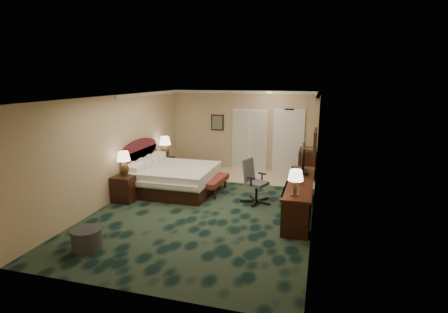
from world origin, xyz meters
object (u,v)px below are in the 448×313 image
(desk_chair, at_px, (257,182))
(tv, at_px, (303,159))
(bed, at_px, (175,179))
(lamp_near, at_px, (124,164))
(ottoman, at_px, (87,239))
(nightstand_far, at_px, (166,166))
(lamp_far, at_px, (165,147))
(bed_bench, at_px, (215,185))
(nightstand_near, at_px, (126,188))
(desk, at_px, (299,197))
(minibar, at_px, (307,164))

(desk_chair, bearing_deg, tv, 32.76)
(bed, bearing_deg, desk_chair, -7.94)
(lamp_near, relative_size, ottoman, 1.16)
(bed, distance_m, ottoman, 3.64)
(nightstand_far, bearing_deg, lamp_far, -63.86)
(bed_bench, bearing_deg, nightstand_near, -144.29)
(bed, bearing_deg, ottoman, -93.17)
(bed, xyz_separation_m, lamp_far, (-0.92, 1.39, 0.59))
(bed_bench, height_order, desk, desk)
(bed, relative_size, desk_chair, 1.96)
(ottoman, distance_m, desk, 4.64)
(bed_bench, bearing_deg, bed, -168.81)
(bed, height_order, minibar, minibar)
(lamp_near, height_order, minibar, lamp_near)
(nightstand_near, bearing_deg, bed, 50.74)
(desk, relative_size, minibar, 3.03)
(lamp_far, height_order, tv, tv)
(nightstand_near, relative_size, desk, 0.24)
(desk_chair, distance_m, minibar, 2.89)
(nightstand_near, relative_size, ottoman, 1.22)
(nightstand_near, height_order, minibar, minibar)
(nightstand_near, xyz_separation_m, bed_bench, (2.04, 1.24, -0.13))
(bed, distance_m, desk_chair, 2.42)
(bed, distance_m, desk, 3.59)
(bed, relative_size, lamp_near, 3.40)
(lamp_near, distance_m, tv, 4.52)
(lamp_far, xyz_separation_m, minibar, (4.44, 0.94, -0.47))
(bed, bearing_deg, bed_bench, 6.73)
(bed, distance_m, nightstand_near, 1.42)
(lamp_near, bearing_deg, nightstand_near, 126.20)
(desk, relative_size, desk_chair, 2.52)
(nightstand_far, height_order, tv, tv)
(tv, bearing_deg, bed_bench, 170.77)
(desk, bearing_deg, bed_bench, 157.86)
(lamp_far, height_order, desk, lamp_far)
(minibar, bearing_deg, desk_chair, -112.94)
(tv, bearing_deg, desk, -94.89)
(nightstand_far, relative_size, lamp_near, 0.91)
(nightstand_near, relative_size, lamp_far, 0.96)
(ottoman, xyz_separation_m, desk, (3.69, 2.81, 0.21))
(lamp_near, bearing_deg, minibar, 37.94)
(desk_chair, bearing_deg, desk, -2.67)
(nightstand_near, relative_size, bed_bench, 0.54)
(lamp_near, xyz_separation_m, desk_chair, (3.29, 0.78, -0.43))
(desk, distance_m, minibar, 3.15)
(bed, relative_size, lamp_far, 3.12)
(nightstand_far, relative_size, lamp_far, 0.83)
(nightstand_far, distance_m, tv, 4.78)
(nightstand_near, distance_m, desk, 4.40)
(lamp_near, bearing_deg, tv, 12.86)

